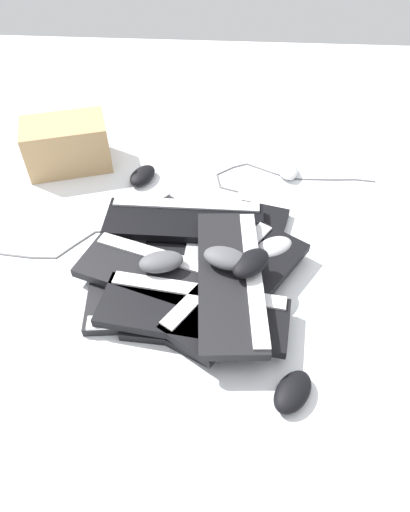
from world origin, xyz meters
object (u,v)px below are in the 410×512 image
(keyboard_0, at_px, (169,270))
(keyboard_6, at_px, (238,285))
(keyboard_2, at_px, (224,284))
(keyboard_4, at_px, (211,239))
(mouse_7, at_px, (241,246))
(mouse_3, at_px, (226,258))
(mouse_6, at_px, (251,262))
(keyboard_3, at_px, (245,258))
(keyboard_5, at_px, (164,277))
(mouse_4, at_px, (287,169))
(keyboard_9, at_px, (231,277))
(mouse_2, at_px, (161,262))
(cardboard_box, at_px, (67,145))
(mouse_1, at_px, (274,248))
(keyboard_1, at_px, (177,305))
(keyboard_7, at_px, (184,220))
(mouse_0, at_px, (293,392))
(mouse_5, at_px, (142,175))
(keyboard_8, at_px, (193,311))

(keyboard_0, bearing_deg, keyboard_6, 160.26)
(keyboard_2, relative_size, keyboard_4, 1.07)
(mouse_7, bearing_deg, mouse_3, -44.15)
(keyboard_0, xyz_separation_m, mouse_6, (-0.21, 0.05, 0.10))
(mouse_6, bearing_deg, keyboard_3, 43.10)
(mouse_3, height_order, mouse_7, mouse_3)
(keyboard_5, distance_m, mouse_4, 0.61)
(keyboard_9, height_order, mouse_2, mouse_2)
(mouse_3, relative_size, cardboard_box, 0.42)
(mouse_1, bearing_deg, keyboard_6, 21.39)
(keyboard_1, height_order, keyboard_7, keyboard_7)
(mouse_4, bearing_deg, keyboard_1, -38.21)
(keyboard_0, height_order, cardboard_box, cardboard_box)
(keyboard_6, relative_size, mouse_7, 4.09)
(mouse_0, bearing_deg, mouse_1, 36.27)
(keyboard_4, relative_size, mouse_3, 3.90)
(mouse_3, bearing_deg, mouse_7, 86.52)
(keyboard_9, xyz_separation_m, mouse_7, (-0.02, -0.13, -0.02))
(mouse_5, bearing_deg, mouse_4, -59.06)
(mouse_2, distance_m, mouse_3, 0.16)
(mouse_6, bearing_deg, keyboard_5, 130.36)
(keyboard_1, height_order, cardboard_box, cardboard_box)
(keyboard_7, bearing_deg, keyboard_0, 81.03)
(keyboard_2, height_order, keyboard_9, keyboard_9)
(keyboard_1, bearing_deg, mouse_7, -130.13)
(keyboard_1, height_order, keyboard_9, keyboard_9)
(mouse_6, bearing_deg, keyboard_9, 152.81)
(keyboard_6, distance_m, mouse_1, 0.16)
(mouse_1, bearing_deg, mouse_2, -14.51)
(keyboard_2, relative_size, keyboard_3, 0.99)
(keyboard_0, relative_size, keyboard_5, 0.96)
(mouse_4, relative_size, cardboard_box, 0.42)
(keyboard_3, distance_m, keyboard_8, 0.24)
(mouse_6, distance_m, cardboard_box, 0.78)
(keyboard_1, xyz_separation_m, mouse_6, (-0.17, -0.07, 0.10))
(keyboard_2, distance_m, mouse_1, 0.17)
(keyboard_3, relative_size, mouse_6, 4.21)
(mouse_0, bearing_deg, mouse_6, 50.53)
(mouse_6, bearing_deg, keyboard_4, 70.32)
(keyboard_8, relative_size, mouse_1, 4.14)
(keyboard_1, distance_m, cardboard_box, 0.72)
(mouse_1, bearing_deg, keyboard_8, 14.65)
(keyboard_4, distance_m, keyboard_8, 0.28)
(keyboard_3, relative_size, mouse_4, 4.21)
(mouse_1, bearing_deg, mouse_0, 60.62)
(mouse_3, height_order, mouse_5, mouse_3)
(keyboard_5, bearing_deg, keyboard_3, -151.72)
(keyboard_2, relative_size, mouse_6, 4.19)
(mouse_3, distance_m, mouse_5, 0.52)
(keyboard_1, xyz_separation_m, keyboard_6, (-0.15, -0.05, 0.03))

